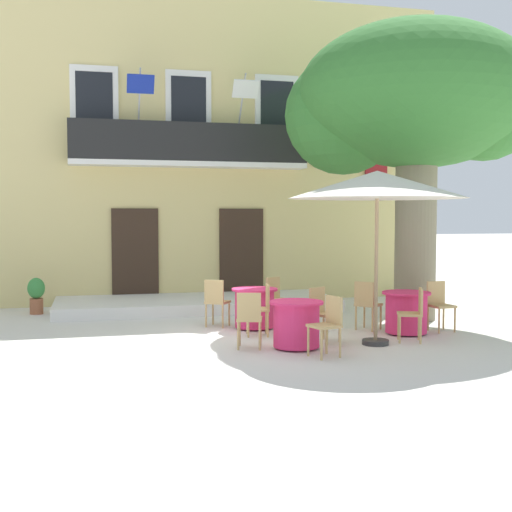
% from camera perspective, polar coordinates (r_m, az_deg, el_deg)
% --- Properties ---
extents(ground_plane, '(120.00, 120.00, 0.00)m').
position_cam_1_polar(ground_plane, '(11.58, 0.09, -7.07)').
color(ground_plane, silver).
extents(building_facade, '(13.00, 5.09, 7.50)m').
position_cam_1_polar(building_facade, '(18.25, -6.72, 8.56)').
color(building_facade, '#DBC67F').
rests_on(building_facade, ground).
extents(entrance_step_platform, '(6.27, 2.37, 0.25)m').
position_cam_1_polar(entrance_step_platform, '(15.16, -5.11, -4.11)').
color(entrance_step_platform, silver).
rests_on(entrance_step_platform, ground).
extents(plane_tree, '(4.97, 4.37, 6.00)m').
position_cam_1_polar(plane_tree, '(14.03, 13.36, 12.66)').
color(plane_tree, '#7F755B').
rests_on(plane_tree, ground).
extents(cafe_table_near_tree, '(0.86, 0.86, 0.76)m').
position_cam_1_polar(cafe_table_near_tree, '(12.21, 12.80, -4.74)').
color(cafe_table_near_tree, '#E52D66').
rests_on(cafe_table_near_tree, ground).
extents(cafe_chair_near_tree_0, '(0.56, 0.56, 0.91)m').
position_cam_1_polar(cafe_chair_near_tree_0, '(12.44, 9.49, -3.92)').
color(cafe_chair_near_tree_0, tan).
rests_on(cafe_chair_near_tree_0, ground).
extents(cafe_chair_near_tree_1, '(0.52, 0.52, 0.91)m').
position_cam_1_polar(cafe_chair_near_tree_1, '(11.45, 13.46, -4.60)').
color(cafe_chair_near_tree_1, tan).
rests_on(cafe_chair_near_tree_1, ground).
extents(cafe_chair_near_tree_2, '(0.44, 0.44, 0.91)m').
position_cam_1_polar(cafe_chair_near_tree_2, '(12.67, 15.48, -3.86)').
color(cafe_chair_near_tree_2, tan).
rests_on(cafe_chair_near_tree_2, ground).
extents(cafe_table_middle, '(0.86, 0.86, 0.76)m').
position_cam_1_polar(cafe_table_middle, '(10.64, 3.49, -5.87)').
color(cafe_table_middle, '#E52D66').
rests_on(cafe_table_middle, ground).
extents(cafe_chair_middle_0, '(0.55, 0.55, 0.91)m').
position_cam_1_polar(cafe_chair_middle_0, '(11.24, 5.69, -4.67)').
color(cafe_chair_middle_0, tan).
rests_on(cafe_chair_middle_0, ground).
extents(cafe_chair_middle_1, '(0.49, 0.49, 0.91)m').
position_cam_1_polar(cafe_chair_middle_1, '(10.55, -0.59, -5.18)').
color(cafe_chair_middle_1, tan).
rests_on(cafe_chair_middle_1, ground).
extents(cafe_chair_middle_2, '(0.50, 0.50, 0.91)m').
position_cam_1_polar(cafe_chair_middle_2, '(10.05, 6.24, -5.63)').
color(cafe_chair_middle_2, tan).
rests_on(cafe_chair_middle_2, ground).
extents(cafe_table_front, '(0.86, 0.86, 0.76)m').
position_cam_1_polar(cafe_table_front, '(12.48, -0.12, -4.48)').
color(cafe_table_front, '#E52D66').
rests_on(cafe_table_front, ground).
extents(cafe_chair_front_0, '(0.56, 0.56, 0.91)m').
position_cam_1_polar(cafe_chair_front_0, '(13.07, 1.83, -3.52)').
color(cafe_chair_front_0, tan).
rests_on(cafe_chair_front_0, ground).
extents(cafe_chair_front_1, '(0.55, 0.55, 0.91)m').
position_cam_1_polar(cafe_chair_front_1, '(12.65, -3.45, -3.75)').
color(cafe_chair_front_1, tan).
rests_on(cafe_chair_front_1, ground).
extents(cafe_chair_front_2, '(0.46, 0.46, 0.91)m').
position_cam_1_polar(cafe_chair_front_2, '(11.72, 0.50, -4.32)').
color(cafe_chair_front_2, tan).
rests_on(cafe_chair_front_2, ground).
extents(cafe_umbrella, '(2.90, 2.90, 2.85)m').
position_cam_1_polar(cafe_umbrella, '(10.99, 10.38, 5.99)').
color(cafe_umbrella, '#997A56').
rests_on(cafe_umbrella, ground).
extents(ground_planter_left, '(0.37, 0.37, 0.79)m').
position_cam_1_polar(ground_planter_left, '(15.08, -18.38, -3.10)').
color(ground_planter_left, '#995638').
rests_on(ground_planter_left, ground).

